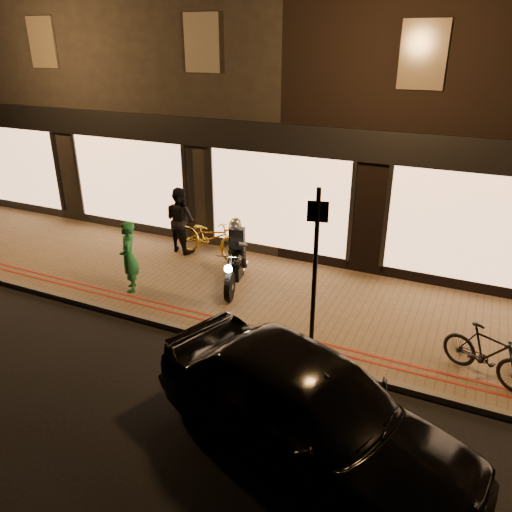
{
  "coord_description": "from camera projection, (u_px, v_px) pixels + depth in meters",
  "views": [
    {
      "loc": [
        4.46,
        -6.93,
        5.28
      ],
      "look_at": [
        0.41,
        1.77,
        1.1
      ],
      "focal_mm": 35.0,
      "sensor_mm": 36.0,
      "label": 1
    }
  ],
  "objects": [
    {
      "name": "kerb_stone",
      "position": [
        199.0,
        334.0,
        9.61
      ],
      "size": [
        50.0,
        0.14,
        0.12
      ],
      "primitive_type": "cube",
      "color": "#59544C",
      "rests_on": "ground"
    },
    {
      "name": "red_kerb_lines",
      "position": [
        212.0,
        319.0,
        10.01
      ],
      "size": [
        50.0,
        0.26,
        0.01
      ],
      "color": "maroon",
      "rests_on": "sidewalk"
    },
    {
      "name": "person_green",
      "position": [
        129.0,
        257.0,
        10.88
      ],
      "size": [
        0.66,
        0.7,
        1.6
      ],
      "primitive_type": "imported",
      "rotation": [
        0.0,
        0.0,
        -0.93
      ],
      "color": "#1D6D34",
      "rests_on": "sidewalk"
    },
    {
      "name": "motorcycle",
      "position": [
        236.0,
        261.0,
        11.13
      ],
      "size": [
        0.75,
        1.9,
        1.59
      ],
      "rotation": [
        0.0,
        0.0,
        0.27
      ],
      "color": "black",
      "rests_on": "sidewalk"
    },
    {
      "name": "person_dark",
      "position": [
        180.0,
        220.0,
        12.91
      ],
      "size": [
        0.98,
        0.85,
        1.73
      ],
      "primitive_type": "imported",
      "rotation": [
        0.0,
        0.0,
        2.88
      ],
      "color": "black",
      "rests_on": "sidewalk"
    },
    {
      "name": "bicycle_dark",
      "position": [
        487.0,
        354.0,
        8.1
      ],
      "size": [
        1.58,
        1.05,
        0.93
      ],
      "primitive_type": "imported",
      "rotation": [
        0.0,
        0.0,
        1.13
      ],
      "color": "black",
      "rests_on": "sidewalk"
    },
    {
      "name": "parked_car",
      "position": [
        309.0,
        409.0,
        6.58
      ],
      "size": [
        5.06,
        3.33,
        1.6
      ],
      "primitive_type": "imported",
      "rotation": [
        0.0,
        0.0,
        1.24
      ],
      "color": "black",
      "rests_on": "ground"
    },
    {
      "name": "sidewalk",
      "position": [
        244.0,
        291.0,
        11.24
      ],
      "size": [
        50.0,
        4.0,
        0.12
      ],
      "primitive_type": "cube",
      "color": "brown",
      "rests_on": "ground"
    },
    {
      "name": "ground",
      "position": [
        198.0,
        338.0,
        9.6
      ],
      "size": [
        90.0,
        90.0,
        0.0
      ],
      "primitive_type": "plane",
      "color": "black",
      "rests_on": "ground"
    },
    {
      "name": "bicycle_gold",
      "position": [
        210.0,
        237.0,
        12.64
      ],
      "size": [
        2.16,
        0.99,
        1.1
      ],
      "primitive_type": "imported",
      "rotation": [
        0.0,
        0.0,
        1.44
      ],
      "color": "gold",
      "rests_on": "sidewalk"
    },
    {
      "name": "sign_post",
      "position": [
        315.0,
        264.0,
        8.43
      ],
      "size": [
        0.35,
        0.1,
        3.0
      ],
      "rotation": [
        0.0,
        0.0,
        0.2
      ],
      "color": "black",
      "rests_on": "sidewalk"
    },
    {
      "name": "building_row",
      "position": [
        342.0,
        76.0,
        15.37
      ],
      "size": [
        48.0,
        10.11,
        8.5
      ],
      "color": "black",
      "rests_on": "ground"
    }
  ]
}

